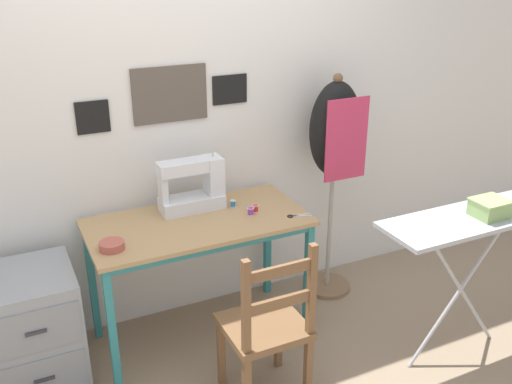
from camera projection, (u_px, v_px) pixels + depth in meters
The scene contains 14 objects.
ground_plane at pixel (222, 365), 3.21m from camera, with size 14.00×14.00×0.00m, color gray.
wall_back at pixel (172, 116), 3.28m from camera, with size 10.00×0.07×2.55m.
sewing_table at pixel (199, 236), 3.19m from camera, with size 1.22×0.61×0.77m.
sewing_machine at pixel (195, 186), 3.26m from camera, with size 0.38×0.16×0.33m.
fabric_bowl at pixel (112, 245), 2.85m from camera, with size 0.13×0.13×0.04m.
scissors at pixel (295, 216), 3.22m from camera, with size 0.14×0.07×0.01m.
thread_spool_near_machine at pixel (233, 203), 3.33m from camera, with size 0.03×0.03×0.04m.
thread_spool_mid_table at pixel (251, 211), 3.23m from camera, with size 0.04×0.04×0.04m.
thread_spool_far_edge at pixel (256, 208), 3.27m from camera, with size 0.04×0.04×0.04m.
wooden_chair at pixel (267, 328), 2.82m from camera, with size 0.40×0.38×0.92m.
filing_cabinet at pixel (35, 328), 3.00m from camera, with size 0.46×0.51×0.64m.
dress_form at pixel (335, 140), 3.54m from camera, with size 0.34×0.32×1.49m.
ironing_board at pixel (471, 225), 3.01m from camera, with size 1.02×0.34×0.88m.
storage_box at pixel (490, 208), 2.97m from camera, with size 0.18×0.16×0.09m.
Camera 1 is at (-0.94, -2.42, 2.14)m, focal length 40.00 mm.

